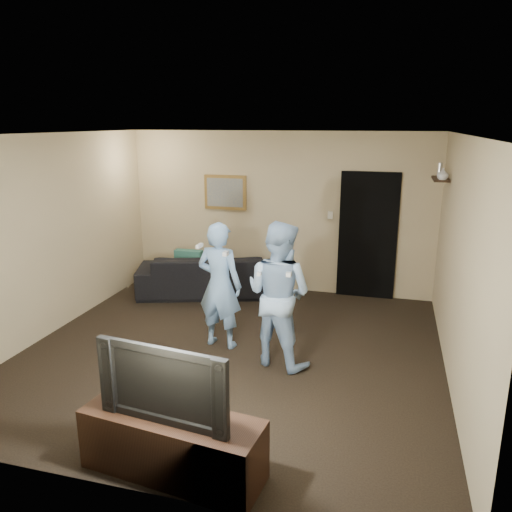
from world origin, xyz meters
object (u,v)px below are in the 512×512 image
(sofa, at_px, (210,274))
(tv_console, at_px, (173,445))
(wii_player_left, at_px, (220,285))
(wii_player_right, at_px, (279,294))
(television, at_px, (169,379))

(sofa, height_order, tv_console, sofa)
(sofa, distance_m, tv_console, 4.35)
(wii_player_left, relative_size, wii_player_right, 0.94)
(tv_console, relative_size, wii_player_right, 0.87)
(wii_player_left, bearing_deg, television, -79.86)
(wii_player_right, bearing_deg, wii_player_left, 161.85)
(tv_console, height_order, television, television)
(tv_console, bearing_deg, wii_player_right, 86.52)
(tv_console, bearing_deg, sofa, 113.40)
(television, relative_size, wii_player_left, 0.69)
(wii_player_left, bearing_deg, wii_player_right, -18.15)
(sofa, xyz_separation_m, television, (1.24, -4.17, 0.49))
(sofa, distance_m, television, 4.37)
(television, bearing_deg, wii_player_left, 106.97)
(tv_console, relative_size, television, 1.34)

